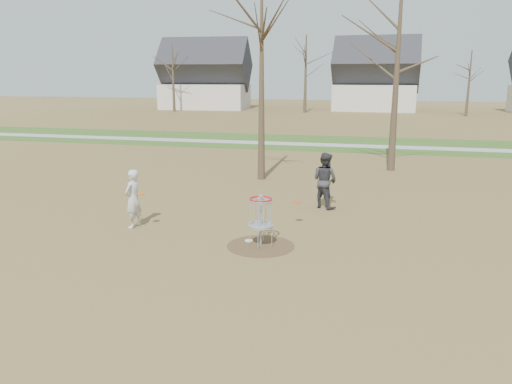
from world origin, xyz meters
TOP-DOWN VIEW (x-y plane):
  - ground at (0.00, 0.00)m, footprint 160.00×160.00m
  - green_band at (0.00, 21.00)m, footprint 160.00×8.00m
  - footpath at (0.00, 20.00)m, footprint 160.00×1.50m
  - dirt_circle at (0.00, 0.00)m, footprint 1.80×1.80m
  - player_standing at (-4.05, 0.75)m, footprint 0.51×0.69m
  - player_throwing at (1.19, 4.36)m, footprint 1.16×1.10m
  - disc_grounded at (-0.40, 0.29)m, footprint 0.22×0.22m
  - discs_in_play at (-1.43, 1.30)m, footprint 4.51×1.72m
  - disc_golf_basket at (0.00, 0.00)m, footprint 0.64×0.64m
  - bare_trees at (1.78, 35.79)m, footprint 52.62×44.98m
  - houses_row at (4.32, 52.56)m, footprint 56.51×10.01m

SIDE VIEW (x-z plane):
  - ground at x=0.00m, z-range 0.00..0.00m
  - green_band at x=0.00m, z-range 0.00..0.01m
  - dirt_circle at x=0.00m, z-range 0.00..0.01m
  - footpath at x=0.00m, z-range 0.01..0.02m
  - disc_grounded at x=-0.40m, z-range 0.01..0.03m
  - player_standing at x=-4.05m, z-range 0.00..1.74m
  - discs_in_play at x=-1.43m, z-range 0.71..1.11m
  - disc_golf_basket at x=0.00m, z-range 0.24..1.59m
  - player_throwing at x=1.19m, z-range 0.00..1.90m
  - houses_row at x=4.32m, z-range -0.11..7.15m
  - bare_trees at x=1.78m, z-range 0.85..9.85m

